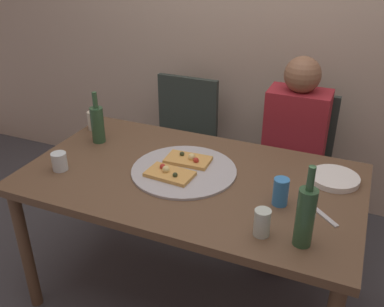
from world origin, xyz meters
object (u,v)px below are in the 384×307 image
(pizza_slice_extra, at_px, (169,173))
(table_knife, at_px, (319,212))
(pizza_slice_last, at_px, (188,160))
(plate_stack, at_px, (334,178))
(pizza_tray, at_px, (184,170))
(tumbler_far, at_px, (262,223))
(tumbler_near, at_px, (59,161))
(dining_table, at_px, (191,189))
(chair_left, at_px, (181,135))
(guest_in_sweater, at_px, (291,148))
(soda_can, at_px, (281,192))
(wine_glass, at_px, (93,121))
(beer_bottle, at_px, (305,216))
(wine_bottle, at_px, (97,123))
(chair_right, at_px, (294,156))

(pizza_slice_extra, height_order, table_knife, pizza_slice_extra)
(pizza_slice_last, relative_size, plate_stack, 0.99)
(pizza_tray, xyz_separation_m, tumbler_far, (0.47, -0.32, 0.05))
(pizza_tray, height_order, tumbler_near, tumbler_near)
(dining_table, bearing_deg, pizza_slice_last, 118.14)
(chair_left, distance_m, guest_in_sweater, 0.81)
(pizza_tray, relative_size, tumbler_near, 5.73)
(pizza_tray, distance_m, soda_can, 0.50)
(wine_glass, distance_m, guest_in_sweater, 1.18)
(pizza_slice_extra, height_order, beer_bottle, beer_bottle)
(soda_can, bearing_deg, plate_stack, 56.03)
(pizza_slice_last, height_order, tumbler_near, tumbler_near)
(beer_bottle, relative_size, plate_stack, 1.45)
(wine_bottle, bearing_deg, chair_right, 36.44)
(pizza_slice_last, height_order, wine_glass, wine_glass)
(wine_bottle, distance_m, wine_glass, 0.18)
(dining_table, height_order, tumbler_far, tumbler_far)
(pizza_tray, height_order, wine_bottle, wine_bottle)
(pizza_slice_extra, xyz_separation_m, beer_bottle, (0.66, -0.24, 0.10))
(soda_can, bearing_deg, beer_bottle, -59.42)
(table_knife, bearing_deg, beer_bottle, 125.18)
(beer_bottle, height_order, wine_glass, beer_bottle)
(dining_table, bearing_deg, wine_bottle, 166.70)
(beer_bottle, height_order, guest_in_sweater, guest_in_sweater)
(table_knife, bearing_deg, pizza_slice_extra, 42.37)
(wine_bottle, bearing_deg, pizza_slice_last, -4.25)
(pizza_tray, height_order, table_knife, pizza_tray)
(pizza_slice_last, distance_m, chair_right, 0.89)
(wine_bottle, bearing_deg, pizza_tray, -12.12)
(soda_can, distance_m, plate_stack, 0.35)
(beer_bottle, distance_m, tumbler_far, 0.17)
(beer_bottle, height_order, chair_right, beer_bottle)
(plate_stack, distance_m, chair_right, 0.74)
(pizza_slice_extra, height_order, tumbler_far, tumbler_far)
(wine_bottle, relative_size, soda_can, 2.34)
(wine_glass, distance_m, table_knife, 1.38)
(pizza_tray, height_order, beer_bottle, beer_bottle)
(dining_table, xyz_separation_m, pizza_tray, (-0.04, 0.02, 0.08))
(soda_can, bearing_deg, tumbler_far, -94.66)
(soda_can, distance_m, guest_in_sweater, 0.80)
(tumbler_far, relative_size, chair_right, 0.12)
(dining_table, relative_size, wine_glass, 14.59)
(pizza_slice_last, relative_size, pizza_slice_extra, 0.99)
(wine_bottle, distance_m, table_knife, 1.24)
(soda_can, distance_m, chair_right, 0.97)
(pizza_slice_extra, bearing_deg, soda_can, -1.30)
(pizza_slice_extra, bearing_deg, pizza_slice_last, 79.98)
(dining_table, relative_size, soda_can, 13.04)
(tumbler_near, bearing_deg, pizza_slice_extra, 14.58)
(pizza_tray, height_order, soda_can, soda_can)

